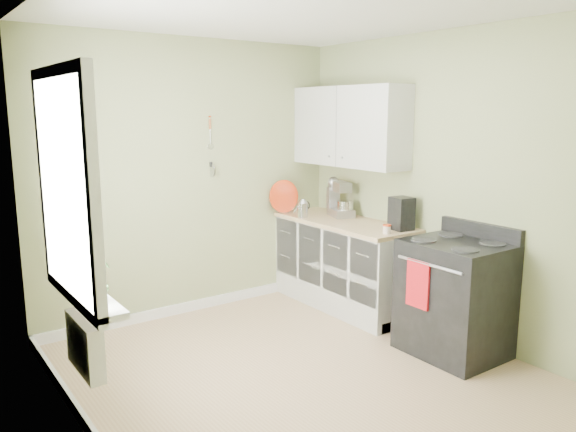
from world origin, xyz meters
TOP-DOWN VIEW (x-y plane):
  - floor at (0.00, 0.00)m, footprint 3.20×3.60m
  - ceiling at (0.00, 0.00)m, footprint 3.20×3.60m
  - wall_back at (0.00, 1.81)m, footprint 3.20×0.02m
  - wall_left at (-1.61, 0.00)m, footprint 0.02×3.60m
  - wall_right at (1.61, 0.00)m, footprint 0.02×3.60m
  - base_cabinets at (1.30, 1.00)m, footprint 0.60×1.60m
  - countertop at (1.29, 1.00)m, footprint 0.64×1.60m
  - upper_cabinets at (1.43, 1.10)m, footprint 0.35×1.40m
  - window at (-1.58, 0.30)m, footprint 0.06×1.14m
  - window_sill at (-1.51, 0.30)m, footprint 0.18×1.14m
  - radiator at (-1.54, 0.25)m, footprint 0.12×0.50m
  - wall_utensils at (0.20, 1.78)m, footprint 0.02×0.14m
  - stove at (1.28, -0.41)m, footprint 0.70×0.79m
  - stand_mixer at (1.41, 1.21)m, footprint 0.29×0.37m
  - kettle at (1.05, 1.38)m, footprint 0.19×0.11m
  - coffee_maker at (1.42, 0.35)m, footprint 0.20×0.21m
  - red_tray at (1.05, 1.72)m, footprint 0.36×0.08m
  - jar at (1.18, 0.30)m, footprint 0.08×0.08m
  - plant_a at (-1.50, 0.00)m, footprint 0.20×0.21m
  - plant_b at (-1.50, 0.44)m, footprint 0.20×0.21m
  - plant_c at (-1.50, 0.47)m, footprint 0.19×0.19m

SIDE VIEW (x-z plane):
  - floor at x=0.00m, z-range -0.02..0.00m
  - base_cabinets at x=1.30m, z-range 0.00..0.87m
  - stove at x=1.28m, z-range -0.06..1.03m
  - radiator at x=-1.54m, z-range 0.38..0.73m
  - window_sill at x=-1.51m, z-range 0.86..0.90m
  - countertop at x=1.29m, z-range 0.87..0.91m
  - jar at x=1.18m, z-range 0.91..1.00m
  - kettle at x=1.05m, z-range 0.91..1.10m
  - plant_c at x=-1.50m, z-range 0.90..1.17m
  - plant_b at x=-1.50m, z-range 0.90..1.19m
  - coffee_maker at x=1.42m, z-range 0.90..1.21m
  - plant_a at x=-1.50m, z-range 0.90..1.23m
  - stand_mixer at x=1.41m, z-range 0.88..1.29m
  - red_tray at x=1.05m, z-range 0.91..1.27m
  - wall_back at x=0.00m, z-range 0.00..2.70m
  - wall_left at x=-1.61m, z-range 0.00..2.70m
  - wall_right at x=1.61m, z-range 0.00..2.70m
  - window at x=-1.58m, z-range 0.83..2.27m
  - wall_utensils at x=0.20m, z-range 1.27..1.85m
  - upper_cabinets at x=1.43m, z-range 1.45..2.25m
  - ceiling at x=0.00m, z-range 2.70..2.72m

